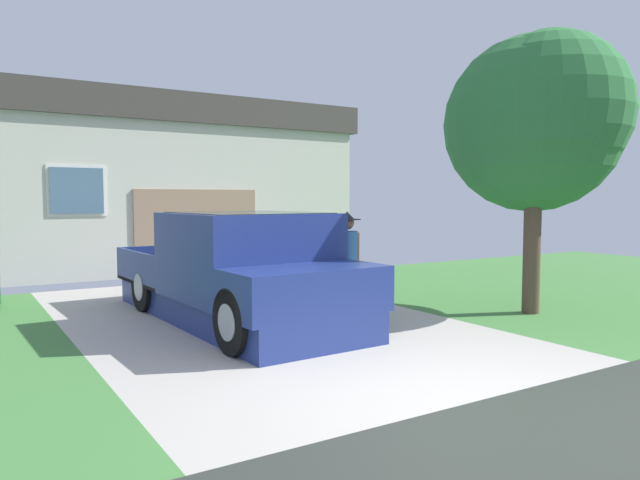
% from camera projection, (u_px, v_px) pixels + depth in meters
% --- Properties ---
extents(pickup_truck, '(2.33, 5.25, 1.65)m').
position_uv_depth(pickup_truck, '(244.00, 273.00, 8.68)').
color(pickup_truck, navy).
rests_on(pickup_truck, ground).
extents(person_with_hat, '(0.50, 0.41, 1.65)m').
position_uv_depth(person_with_hat, '(347.00, 259.00, 8.81)').
color(person_with_hat, brown).
rests_on(person_with_hat, ground).
extents(handbag, '(0.30, 0.16, 0.43)m').
position_uv_depth(handbag, '(346.00, 317.00, 8.46)').
color(handbag, tan).
rests_on(handbag, ground).
extents(house_with_garage, '(9.77, 6.19, 4.39)m').
position_uv_depth(house_with_garage, '(154.00, 185.00, 16.72)').
color(house_with_garage, beige).
rests_on(house_with_garage, ground).
extents(front_yard_tree, '(2.86, 2.96, 4.50)m').
position_uv_depth(front_yard_tree, '(539.00, 119.00, 9.52)').
color(front_yard_tree, brown).
rests_on(front_yard_tree, ground).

